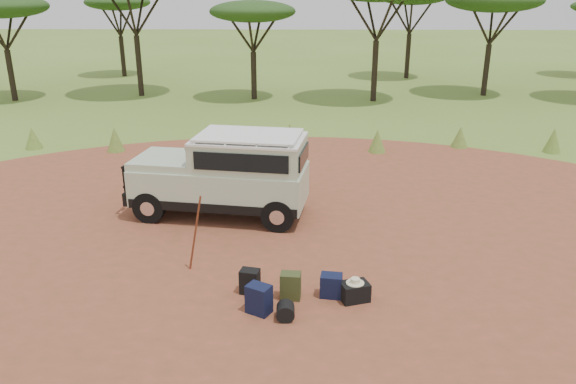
{
  "coord_description": "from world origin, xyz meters",
  "views": [
    {
      "loc": [
        0.37,
        -10.27,
        5.29
      ],
      "look_at": [
        0.1,
        1.54,
        1.0
      ],
      "focal_mm": 35.0,
      "sensor_mm": 36.0,
      "label": 1
    }
  ],
  "objects_px": {
    "backpack_olive": "(291,286)",
    "walking_staff": "(195,234)",
    "safari_vehicle": "(226,176)",
    "backpack_navy": "(259,299)",
    "hard_case": "(355,292)",
    "backpack_black": "(250,282)",
    "duffel_navy": "(331,286)"
  },
  "relations": [
    {
      "from": "backpack_olive",
      "to": "duffel_navy",
      "type": "height_order",
      "value": "backpack_olive"
    },
    {
      "from": "safari_vehicle",
      "to": "walking_staff",
      "type": "bearing_deg",
      "value": -86.05
    },
    {
      "from": "duffel_navy",
      "to": "walking_staff",
      "type": "bearing_deg",
      "value": 168.7
    },
    {
      "from": "backpack_black",
      "to": "hard_case",
      "type": "distance_m",
      "value": 1.92
    },
    {
      "from": "walking_staff",
      "to": "backpack_olive",
      "type": "xyz_separation_m",
      "value": [
        1.88,
        -1.02,
        -0.56
      ]
    },
    {
      "from": "backpack_navy",
      "to": "safari_vehicle",
      "type": "bearing_deg",
      "value": 133.21
    },
    {
      "from": "walking_staff",
      "to": "hard_case",
      "type": "bearing_deg",
      "value": -86.78
    },
    {
      "from": "backpack_navy",
      "to": "walking_staff",
      "type": "bearing_deg",
      "value": 160.87
    },
    {
      "from": "safari_vehicle",
      "to": "backpack_black",
      "type": "xyz_separation_m",
      "value": [
        0.89,
        -3.77,
        -0.77
      ]
    },
    {
      "from": "backpack_navy",
      "to": "hard_case",
      "type": "height_order",
      "value": "backpack_navy"
    },
    {
      "from": "walking_staff",
      "to": "hard_case",
      "type": "distance_m",
      "value": 3.27
    },
    {
      "from": "safari_vehicle",
      "to": "backpack_black",
      "type": "distance_m",
      "value": 3.95
    },
    {
      "from": "backpack_black",
      "to": "duffel_navy",
      "type": "xyz_separation_m",
      "value": [
        1.49,
        -0.09,
        -0.02
      ]
    },
    {
      "from": "safari_vehicle",
      "to": "backpack_olive",
      "type": "height_order",
      "value": "safari_vehicle"
    },
    {
      "from": "hard_case",
      "to": "duffel_navy",
      "type": "bearing_deg",
      "value": 143.88
    },
    {
      "from": "backpack_black",
      "to": "hard_case",
      "type": "bearing_deg",
      "value": 5.88
    },
    {
      "from": "safari_vehicle",
      "to": "duffel_navy",
      "type": "height_order",
      "value": "safari_vehicle"
    },
    {
      "from": "backpack_black",
      "to": "backpack_navy",
      "type": "distance_m",
      "value": 0.7
    },
    {
      "from": "safari_vehicle",
      "to": "hard_case",
      "type": "relative_size",
      "value": 9.12
    },
    {
      "from": "safari_vehicle",
      "to": "hard_case",
      "type": "distance_m",
      "value": 4.94
    },
    {
      "from": "safari_vehicle",
      "to": "backpack_black",
      "type": "height_order",
      "value": "safari_vehicle"
    },
    {
      "from": "backpack_navy",
      "to": "hard_case",
      "type": "xyz_separation_m",
      "value": [
        1.69,
        0.45,
        -0.09
      ]
    },
    {
      "from": "backpack_navy",
      "to": "duffel_navy",
      "type": "distance_m",
      "value": 1.4
    },
    {
      "from": "backpack_olive",
      "to": "hard_case",
      "type": "xyz_separation_m",
      "value": [
        1.15,
        -0.05,
        -0.08
      ]
    },
    {
      "from": "safari_vehicle",
      "to": "backpack_olive",
      "type": "relative_size",
      "value": 8.92
    },
    {
      "from": "backpack_olive",
      "to": "walking_staff",
      "type": "bearing_deg",
      "value": 156.53
    },
    {
      "from": "safari_vehicle",
      "to": "backpack_navy",
      "type": "height_order",
      "value": "safari_vehicle"
    },
    {
      "from": "backpack_navy",
      "to": "duffel_navy",
      "type": "relative_size",
      "value": 1.21
    },
    {
      "from": "walking_staff",
      "to": "backpack_olive",
      "type": "height_order",
      "value": "walking_staff"
    },
    {
      "from": "backpack_olive",
      "to": "hard_case",
      "type": "bearing_deg",
      "value": 2.63
    },
    {
      "from": "duffel_navy",
      "to": "hard_case",
      "type": "xyz_separation_m",
      "value": [
        0.42,
        -0.13,
        -0.04
      ]
    },
    {
      "from": "walking_staff",
      "to": "hard_case",
      "type": "relative_size",
      "value": 3.33
    }
  ]
}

